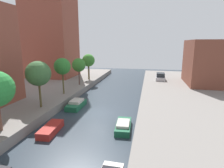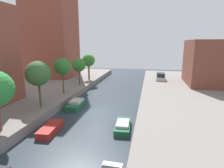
# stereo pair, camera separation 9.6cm
# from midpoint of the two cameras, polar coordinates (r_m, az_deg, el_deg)

# --- Properties ---
(ground_plane) EXTENTS (84.00, 84.00, 0.00)m
(ground_plane) POSITION_cam_midpoint_polar(r_m,az_deg,el_deg) (23.46, -4.42, -8.93)
(ground_plane) COLOR #28333D
(apartment_tower_far) EXTENTS (10.00, 8.50, 27.47)m
(apartment_tower_far) POSITION_cam_midpoint_polar(r_m,az_deg,el_deg) (45.55, -18.74, 19.64)
(apartment_tower_far) COLOR brown
(apartment_tower_far) RESTS_ON quay_left
(low_block_right) EXTENTS (10.00, 10.11, 8.17)m
(low_block_right) POSITION_cam_midpoint_polar(r_m,az_deg,el_deg) (39.14, 29.35, 5.80)
(low_block_right) COLOR brown
(low_block_right) RESTS_ON quay_right
(street_tree_2) EXTENTS (2.92, 2.92, 5.57)m
(street_tree_2) POSITION_cam_midpoint_polar(r_m,az_deg,el_deg) (23.20, -21.95, 2.99)
(street_tree_2) COLOR brown
(street_tree_2) RESTS_ON quay_left
(street_tree_3) EXTENTS (2.47, 2.47, 5.45)m
(street_tree_3) POSITION_cam_midpoint_polar(r_m,az_deg,el_deg) (28.44, -15.22, 5.24)
(street_tree_3) COLOR #4F4A29
(street_tree_3) RESTS_ON quay_left
(street_tree_4) EXTENTS (2.46, 2.46, 4.91)m
(street_tree_4) POSITION_cam_midpoint_polar(r_m,az_deg,el_deg) (34.37, -10.33, 5.77)
(street_tree_4) COLOR #513A32
(street_tree_4) RESTS_ON quay_left
(street_tree_5) EXTENTS (2.64, 2.64, 5.37)m
(street_tree_5) POSITION_cam_midpoint_polar(r_m,az_deg,el_deg) (39.51, -7.36, 7.21)
(street_tree_5) COLOR brown
(street_tree_5) RESTS_ON quay_left
(parked_car) EXTENTS (1.94, 4.13, 1.51)m
(parked_car) POSITION_cam_midpoint_polar(r_m,az_deg,el_deg) (40.16, 14.66, 2.13)
(parked_car) COLOR #B7B7BC
(parked_car) RESTS_ON quay_right
(moored_boat_left_2) EXTENTS (1.60, 3.53, 0.68)m
(moored_boat_left_2) POSITION_cam_midpoint_polar(r_m,az_deg,el_deg) (19.48, -18.57, -13.12)
(moored_boat_left_2) COLOR maroon
(moored_boat_left_2) RESTS_ON ground_plane
(moored_boat_left_3) EXTENTS (1.68, 3.86, 1.04)m
(moored_boat_left_3) POSITION_cam_midpoint_polar(r_m,az_deg,el_deg) (25.64, -11.09, -6.19)
(moored_boat_left_3) COLOR #195638
(moored_boat_left_3) RESTS_ON ground_plane
(moored_boat_right_2) EXTENTS (1.65, 3.70, 0.87)m
(moored_boat_right_2) POSITION_cam_midpoint_polar(r_m,az_deg,el_deg) (19.12, 3.38, -12.83)
(moored_boat_right_2) COLOR #195638
(moored_boat_right_2) RESTS_ON ground_plane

